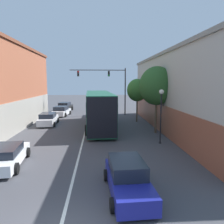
# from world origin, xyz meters

# --- Properties ---
(lane_center_line) EXTENTS (0.14, 42.57, 0.01)m
(lane_center_line) POSITION_xyz_m (0.00, 15.28, 0.00)
(lane_center_line) COLOR silver
(lane_center_line) RESTS_ON ground_plane
(building_right_storefront) EXTENTS (7.30, 25.70, 7.79)m
(building_right_storefront) POSITION_xyz_m (10.97, 15.47, 4.01)
(building_right_storefront) COLOR #B7B2A3
(building_right_storefront) RESTS_ON ground_plane
(bus) EXTENTS (3.27, 12.41, 3.78)m
(bus) POSITION_xyz_m (1.38, 17.63, 2.11)
(bus) COLOR #145133
(bus) RESTS_ON ground_plane
(hatchback_foreground) EXTENTS (2.06, 4.45, 1.44)m
(hatchback_foreground) POSITION_xyz_m (2.58, 3.19, 0.67)
(hatchback_foreground) COLOR navy
(hatchback_foreground) RESTS_ON ground_plane
(parked_car_left_near) EXTENTS (2.50, 4.47, 1.40)m
(parked_car_left_near) POSITION_xyz_m (-4.11, 26.31, 0.66)
(parked_car_left_near) COLOR silver
(parked_car_left_near) RESTS_ON ground_plane
(parked_car_left_mid) EXTENTS (2.36, 4.65, 1.22)m
(parked_car_left_mid) POSITION_xyz_m (-4.13, 6.72, 0.60)
(parked_car_left_mid) COLOR silver
(parked_car_left_mid) RESTS_ON ground_plane
(parked_car_left_far) EXTENTS (2.07, 4.52, 1.39)m
(parked_car_left_far) POSITION_xyz_m (-4.47, 19.31, 0.66)
(parked_car_left_far) COLOR silver
(parked_car_left_far) RESTS_ON ground_plane
(parked_car_left_distant) EXTENTS (2.44, 4.58, 1.51)m
(parked_car_left_distant) POSITION_xyz_m (-4.35, 31.52, 0.72)
(parked_car_left_distant) COLOR black
(parked_car_left_distant) RESTS_ON ground_plane
(traffic_signal_gantry) EXTENTS (8.23, 0.36, 6.96)m
(traffic_signal_gantry) POSITION_xyz_m (3.01, 26.56, 5.03)
(traffic_signal_gantry) COLOR #333338
(traffic_signal_gantry) RESTS_ON ground_plane
(street_lamp) EXTENTS (0.38, 0.38, 4.33)m
(street_lamp) POSITION_xyz_m (6.27, 10.88, 2.84)
(street_lamp) COLOR black
(street_lamp) RESTS_ON ground_plane
(street_tree_near) EXTENTS (3.33, 3.00, 6.38)m
(street_tree_near) POSITION_xyz_m (6.86, 14.51, 4.54)
(street_tree_near) COLOR brown
(street_tree_near) RESTS_ON ground_plane
(street_tree_far) EXTENTS (2.50, 2.25, 5.31)m
(street_tree_far) POSITION_xyz_m (6.09, 20.56, 3.92)
(street_tree_far) COLOR brown
(street_tree_far) RESTS_ON ground_plane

